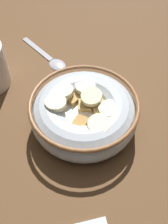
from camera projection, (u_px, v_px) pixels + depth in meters
The scene contains 3 objects.
ground_plane at pixel (84, 127), 43.69cm from camera, with size 102.87×102.87×2.00cm, color brown.
cereal_bowl at pixel (84, 112), 40.64cm from camera, with size 16.43×16.43×5.85cm.
spoon at pixel (51, 59), 51.99cm from camera, with size 9.30×11.59×0.80cm.
Camera 1 is at (-24.56, -4.86, 34.89)cm, focal length 42.93 mm.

